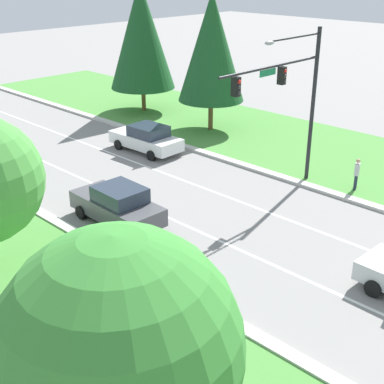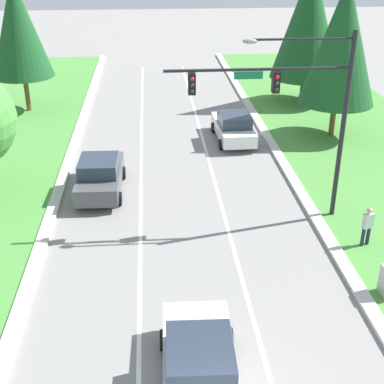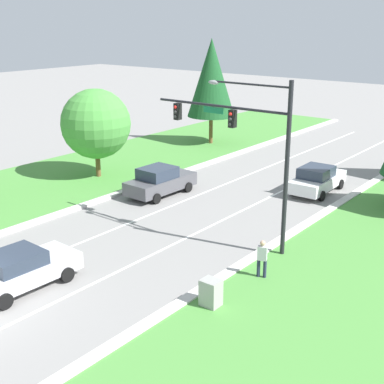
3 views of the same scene
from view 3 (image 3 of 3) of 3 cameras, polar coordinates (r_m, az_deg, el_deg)
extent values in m
cube|color=beige|center=(17.11, -13.87, -18.77)|extent=(0.50, 90.00, 0.15)
cylinder|color=black|center=(23.31, 10.04, 2.11)|extent=(0.20, 0.20, 7.79)
cylinder|color=black|center=(24.61, 2.98, 9.14)|extent=(7.13, 0.12, 0.12)
cube|color=#147042|center=(24.85, 2.30, 8.72)|extent=(1.10, 0.04, 0.28)
cylinder|color=black|center=(23.59, 6.26, 11.35)|extent=(3.92, 0.09, 0.09)
ellipsoid|color=gray|center=(24.68, 2.33, 11.61)|extent=(0.56, 0.28, 0.20)
cube|color=black|center=(24.30, 4.34, 7.80)|extent=(0.28, 0.32, 0.80)
sphere|color=red|center=(24.12, 4.13, 8.29)|extent=(0.16, 0.16, 0.16)
sphere|color=#2D2D2D|center=(24.16, 4.12, 7.75)|extent=(0.16, 0.16, 0.16)
sphere|color=#2D2D2D|center=(24.20, 4.10, 7.21)|extent=(0.16, 0.16, 0.16)
cube|color=black|center=(26.19, -1.54, 8.59)|extent=(0.28, 0.32, 0.80)
sphere|color=red|center=(26.03, -1.78, 9.04)|extent=(0.16, 0.16, 0.16)
sphere|color=#2D2D2D|center=(26.07, -1.78, 8.54)|extent=(0.16, 0.16, 0.16)
sphere|color=#2D2D2D|center=(26.10, -1.77, 8.04)|extent=(0.16, 0.16, 0.16)
cube|color=#4C4C51|center=(32.31, -3.35, 0.92)|extent=(2.03, 4.64, 0.78)
cube|color=#283342|center=(31.92, -3.71, 2.05)|extent=(1.77, 2.11, 0.66)
cylinder|color=black|center=(32.85, -0.45, 0.53)|extent=(0.26, 0.62, 0.62)
cylinder|color=black|center=(34.03, -2.86, 1.13)|extent=(0.26, 0.62, 0.62)
cylinder|color=black|center=(30.84, -3.86, -0.70)|extent=(0.26, 0.62, 0.62)
cylinder|color=black|center=(32.10, -6.29, -0.01)|extent=(0.26, 0.62, 0.62)
cube|color=silver|center=(22.33, -17.65, -8.11)|extent=(2.08, 4.59, 0.70)
cube|color=#283342|center=(21.95, -18.40, -6.85)|extent=(1.80, 2.09, 0.55)
cylinder|color=black|center=(22.45, -13.22, -8.56)|extent=(0.26, 0.63, 0.62)
cylinder|color=black|center=(23.88, -15.98, -7.14)|extent=(0.26, 0.63, 0.62)
cylinder|color=black|center=(21.14, -19.38, -10.92)|extent=(0.26, 0.63, 0.62)
cube|color=white|center=(33.65, 13.23, 1.09)|extent=(2.05, 4.74, 0.71)
cube|color=#283342|center=(33.22, 13.12, 2.09)|extent=(1.77, 2.16, 0.63)
cylinder|color=black|center=(34.73, 15.54, 0.82)|extent=(0.26, 0.62, 0.61)
cylinder|color=black|center=(35.38, 12.76, 1.35)|extent=(0.26, 0.62, 0.61)
cylinder|color=black|center=(32.14, 13.66, -0.40)|extent=(0.26, 0.62, 0.61)
cylinder|color=black|center=(32.84, 10.70, 0.20)|extent=(0.26, 0.62, 0.61)
cube|color=#9E9E99|center=(19.99, 2.02, -10.77)|extent=(0.70, 0.60, 1.10)
cylinder|color=#232842|center=(22.25, 7.10, -8.14)|extent=(0.14, 0.14, 0.84)
cylinder|color=#232842|center=(22.22, 7.77, -8.21)|extent=(0.14, 0.14, 0.84)
cube|color=#B7B7BC|center=(21.93, 7.51, -6.49)|extent=(0.43, 0.34, 0.60)
sphere|color=tan|center=(21.75, 7.56, -5.43)|extent=(0.22, 0.22, 0.22)
cylinder|color=brown|center=(36.30, -10.00, 3.02)|extent=(0.32, 0.32, 1.92)
sphere|color=#47933D|center=(35.71, -10.23, 7.17)|extent=(4.57, 4.57, 4.57)
cylinder|color=brown|center=(45.52, 2.02, 6.62)|extent=(0.32, 0.32, 2.39)
cone|color=#194C23|center=(44.86, 2.09, 12.08)|extent=(3.95, 3.95, 6.32)
camera|label=1|loc=(33.94, -43.37, 14.18)|focal=50.00mm
camera|label=2|loc=(18.14, -53.48, 13.88)|focal=50.00mm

